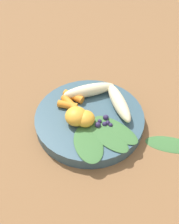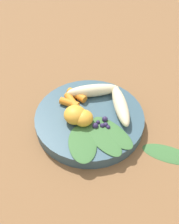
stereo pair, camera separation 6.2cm
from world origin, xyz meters
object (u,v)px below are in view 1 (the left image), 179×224
at_px(orange_segment_near, 85,119).
at_px(kale_leaf_stray, 170,144).
at_px(banana_peeled_left, 89,90).
at_px(banana_peeled_right, 119,102).
at_px(bowl, 90,119).

relative_size(orange_segment_near, kale_leaf_stray, 0.40).
bearing_deg(banana_peeled_left, banana_peeled_right, 131.99).
distance_m(banana_peeled_left, orange_segment_near, 0.10).
height_order(banana_peeled_left, banana_peeled_right, same).
relative_size(bowl, orange_segment_near, 5.87).
height_order(bowl, banana_peeled_left, banana_peeled_left).
xyz_separation_m(banana_peeled_left, orange_segment_near, (-0.10, 0.03, 0.00)).
bearing_deg(bowl, banana_peeled_left, -13.19).
xyz_separation_m(bowl, kale_leaf_stray, (-0.11, -0.17, -0.01)).
xyz_separation_m(banana_peeled_right, orange_segment_near, (-0.04, 0.10, 0.00)).
bearing_deg(bowl, orange_segment_near, 146.62).
distance_m(banana_peeled_left, banana_peeled_right, 0.09).
relative_size(bowl, kale_leaf_stray, 2.33).
height_order(bowl, orange_segment_near, orange_segment_near).
relative_size(banana_peeled_right, kale_leaf_stray, 1.19).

